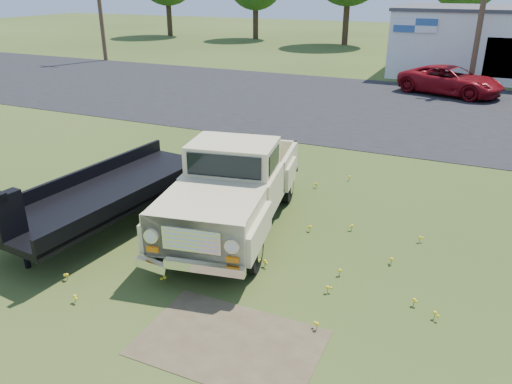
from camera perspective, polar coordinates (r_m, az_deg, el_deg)
ground at (r=11.51m, az=-2.86°, el=-6.08°), size 140.00×140.00×0.00m
asphalt_lot at (r=25.00m, az=13.17°, el=9.44°), size 90.00×14.00×0.02m
dirt_patch_a at (r=8.73m, az=-3.04°, el=-16.81°), size 3.00×2.00×0.01m
dirt_patch_b at (r=15.16m, az=-3.59°, el=1.30°), size 2.20×1.60×0.01m
utility_pole_mid at (r=30.94m, az=24.57°, el=19.21°), size 1.60×0.30×9.00m
vintage_pickup_truck at (r=11.87m, az=-2.57°, el=0.73°), size 3.39×6.36×2.19m
flatbed_trailer at (r=12.72m, az=-16.22°, el=0.48°), size 2.88×6.89×1.83m
red_pickup at (r=28.90m, az=21.35°, el=11.76°), size 5.80×4.04×1.47m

